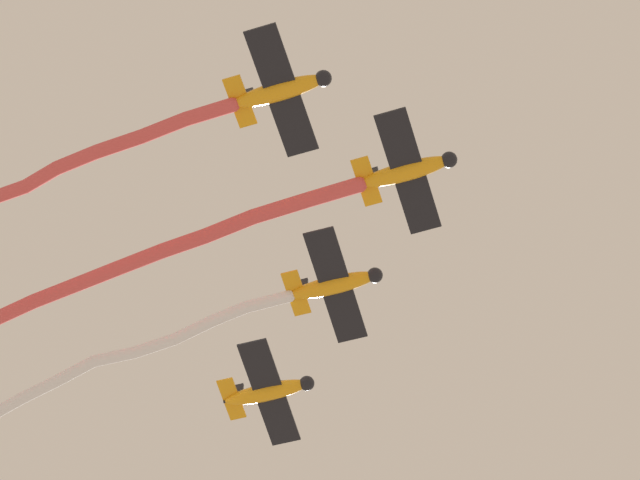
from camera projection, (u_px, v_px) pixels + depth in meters
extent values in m
ellipsoid|color=orange|center=(405.00, 172.00, 76.82)|extent=(4.76, 3.80, 1.04)
sphere|color=black|center=(449.00, 160.00, 76.47)|extent=(1.24, 1.24, 0.89)
ellipsoid|color=#232833|center=(416.00, 165.00, 77.07)|extent=(1.44, 1.31, 0.56)
cube|color=black|center=(408.00, 172.00, 76.68)|extent=(5.71, 7.06, 0.14)
cube|color=orange|center=(366.00, 181.00, 77.22)|extent=(2.47, 2.93, 0.12)
cube|color=black|center=(368.00, 176.00, 77.67)|extent=(1.03, 0.78, 1.44)
cylinder|color=#DB4C4C|center=(333.00, 193.00, 77.71)|extent=(3.06, 2.73, 1.55)
cylinder|color=#DB4C4C|center=(280.00, 209.00, 78.59)|extent=(3.04, 2.64, 1.01)
cylinder|color=#DB4C4C|center=(229.00, 227.00, 79.29)|extent=(2.81, 2.71, 1.01)
cylinder|color=#DB4C4C|center=(183.00, 244.00, 80.01)|extent=(2.67, 2.45, 1.10)
cylinder|color=#DB4C4C|center=(139.00, 260.00, 80.92)|extent=(2.86, 2.77, 1.46)
cylinder|color=#DB4C4C|center=(98.00, 276.00, 82.13)|extent=(2.74, 2.71, 1.70)
cylinder|color=#DB4C4C|center=(56.00, 293.00, 83.30)|extent=(2.97, 2.87, 1.34)
cylinder|color=#DB4C4C|center=(12.00, 311.00, 84.36)|extent=(2.88, 2.95, 1.27)
sphere|color=#DB4C4C|center=(359.00, 185.00, 77.15)|extent=(0.87, 0.87, 0.87)
sphere|color=#DB4C4C|center=(307.00, 200.00, 78.27)|extent=(0.87, 0.87, 0.87)
sphere|color=#DB4C4C|center=(253.00, 217.00, 78.92)|extent=(0.87, 0.87, 0.87)
sphere|color=#DB4C4C|center=(205.00, 236.00, 79.67)|extent=(0.87, 0.87, 0.87)
sphere|color=#DB4C4C|center=(162.00, 251.00, 80.36)|extent=(0.87, 0.87, 0.87)
sphere|color=#DB4C4C|center=(117.00, 269.00, 81.48)|extent=(0.87, 0.87, 0.87)
sphere|color=#DB4C4C|center=(79.00, 284.00, 82.77)|extent=(0.87, 0.87, 0.87)
sphere|color=#DB4C4C|center=(34.00, 302.00, 83.83)|extent=(0.87, 0.87, 0.87)
ellipsoid|color=orange|center=(333.00, 285.00, 80.39)|extent=(4.82, 3.71, 1.04)
sphere|color=black|center=(375.00, 275.00, 80.06)|extent=(1.23, 1.23, 0.89)
ellipsoid|color=#232833|center=(344.00, 279.00, 80.64)|extent=(1.45, 1.29, 0.56)
cube|color=black|center=(336.00, 286.00, 80.24)|extent=(5.58, 7.13, 0.14)
cube|color=orange|center=(296.00, 293.00, 80.75)|extent=(2.42, 2.95, 0.12)
cube|color=black|center=(298.00, 288.00, 81.21)|extent=(1.04, 0.76, 1.44)
cylinder|color=white|center=(267.00, 302.00, 80.93)|extent=(2.53, 2.10, 0.84)
cylinder|color=white|center=(229.00, 314.00, 81.38)|extent=(2.11, 1.98, 0.81)
cylinder|color=white|center=(193.00, 330.00, 81.71)|extent=(2.26, 2.14, 1.03)
cylinder|color=white|center=(155.00, 346.00, 82.18)|extent=(2.43, 2.23, 0.91)
cylinder|color=white|center=(114.00, 357.00, 82.67)|extent=(2.49, 1.94, 0.71)
cylinder|color=white|center=(76.00, 371.00, 82.91)|extent=(2.29, 2.16, 1.19)
cylinder|color=white|center=(39.00, 390.00, 83.38)|extent=(2.32, 2.49, 0.80)
cylinder|color=white|center=(3.00, 409.00, 83.95)|extent=(2.25, 2.28, 1.04)
sphere|color=white|center=(289.00, 296.00, 80.68)|extent=(0.70, 0.70, 0.70)
sphere|color=white|center=(246.00, 307.00, 81.19)|extent=(0.70, 0.70, 0.70)
sphere|color=white|center=(211.00, 321.00, 81.56)|extent=(0.70, 0.70, 0.70)
sphere|color=white|center=(175.00, 339.00, 81.85)|extent=(0.70, 0.70, 0.70)
sphere|color=white|center=(135.00, 352.00, 82.52)|extent=(0.70, 0.70, 0.70)
sphere|color=white|center=(94.00, 361.00, 82.82)|extent=(0.70, 0.70, 0.70)
sphere|color=white|center=(58.00, 380.00, 83.00)|extent=(0.70, 0.70, 0.70)
sphere|color=white|center=(21.00, 399.00, 83.76)|extent=(0.70, 0.70, 0.70)
ellipsoid|color=orange|center=(279.00, 91.00, 74.81)|extent=(4.76, 3.81, 1.04)
sphere|color=black|center=(323.00, 78.00, 74.45)|extent=(1.24, 1.24, 0.89)
ellipsoid|color=#232833|center=(290.00, 85.00, 75.05)|extent=(1.44, 1.31, 0.56)
cube|color=black|center=(282.00, 91.00, 74.66)|extent=(5.73, 7.05, 0.14)
cube|color=orange|center=(240.00, 102.00, 75.21)|extent=(2.48, 2.92, 0.12)
cube|color=black|center=(242.00, 97.00, 75.66)|extent=(1.02, 0.79, 1.44)
cylinder|color=#DB4C4C|center=(209.00, 112.00, 75.57)|extent=(2.74, 2.37, 1.28)
cylinder|color=#DB4C4C|center=(164.00, 128.00, 76.40)|extent=(2.57, 2.41, 1.14)
cylinder|color=#DB4C4C|center=(119.00, 144.00, 77.03)|extent=(2.57, 2.26, 0.81)
cylinder|color=#DB4C4C|center=(77.00, 160.00, 77.76)|extent=(2.57, 2.45, 1.37)
cylinder|color=#DB4C4C|center=(41.00, 177.00, 78.87)|extent=(2.28, 2.45, 1.54)
cylinder|color=#DB4C4C|center=(10.00, 192.00, 80.02)|extent=(2.40, 2.22, 1.60)
sphere|color=#DB4C4C|center=(232.00, 105.00, 75.14)|extent=(0.79, 0.79, 0.79)
sphere|color=#DB4C4C|center=(185.00, 119.00, 76.00)|extent=(0.79, 0.79, 0.79)
sphere|color=#DB4C4C|center=(142.00, 136.00, 76.81)|extent=(0.79, 0.79, 0.79)
sphere|color=#DB4C4C|center=(97.00, 152.00, 77.25)|extent=(0.79, 0.79, 0.79)
sphere|color=#DB4C4C|center=(57.00, 168.00, 78.26)|extent=(0.79, 0.79, 0.79)
sphere|color=#DB4C4C|center=(26.00, 186.00, 79.47)|extent=(0.79, 0.79, 0.79)
ellipsoid|color=orange|center=(267.00, 392.00, 83.69)|extent=(4.83, 3.67, 1.04)
sphere|color=black|center=(307.00, 383.00, 83.37)|extent=(1.23, 1.23, 0.89)
ellipsoid|color=#232833|center=(277.00, 386.00, 83.94)|extent=(1.45, 1.28, 0.56)
cube|color=black|center=(269.00, 393.00, 83.54)|extent=(5.53, 7.15, 0.14)
cube|color=orange|center=(231.00, 399.00, 84.05)|extent=(2.41, 2.96, 0.12)
cube|color=black|center=(234.00, 393.00, 84.50)|extent=(1.04, 0.75, 1.44)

